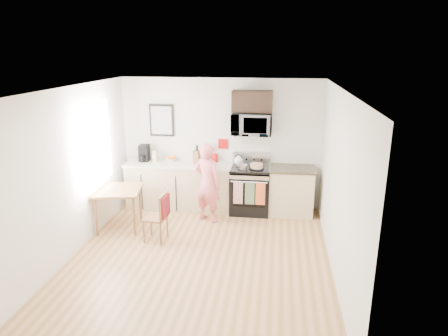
# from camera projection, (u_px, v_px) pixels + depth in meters

# --- Properties ---
(floor) EXTENTS (4.60, 4.60, 0.00)m
(floor) POSITION_uv_depth(u_px,v_px,m) (200.00, 258.00, 6.22)
(floor) COLOR olive
(floor) RESTS_ON ground
(back_wall) EXTENTS (4.00, 0.04, 2.60)m
(back_wall) POSITION_uv_depth(u_px,v_px,m) (221.00, 144.00, 8.03)
(back_wall) COLOR silver
(back_wall) RESTS_ON floor
(front_wall) EXTENTS (4.00, 0.04, 2.60)m
(front_wall) POSITION_uv_depth(u_px,v_px,m) (149.00, 257.00, 3.66)
(front_wall) COLOR silver
(front_wall) RESTS_ON floor
(left_wall) EXTENTS (0.04, 4.60, 2.60)m
(left_wall) POSITION_uv_depth(u_px,v_px,m) (70.00, 174.00, 6.10)
(left_wall) COLOR silver
(left_wall) RESTS_ON floor
(right_wall) EXTENTS (0.04, 4.60, 2.60)m
(right_wall) POSITION_uv_depth(u_px,v_px,m) (338.00, 185.00, 5.58)
(right_wall) COLOR silver
(right_wall) RESTS_ON floor
(ceiling) EXTENTS (4.00, 4.60, 0.04)m
(ceiling) POSITION_uv_depth(u_px,v_px,m) (196.00, 89.00, 5.47)
(ceiling) COLOR silver
(ceiling) RESTS_ON back_wall
(window) EXTENTS (0.06, 1.40, 1.50)m
(window) POSITION_uv_depth(u_px,v_px,m) (94.00, 146.00, 6.79)
(window) COLOR silver
(window) RESTS_ON left_wall
(cabinet_left) EXTENTS (2.10, 0.60, 0.90)m
(cabinet_left) POSITION_uv_depth(u_px,v_px,m) (180.00, 187.00, 8.09)
(cabinet_left) COLOR tan
(cabinet_left) RESTS_ON floor
(countertop_left) EXTENTS (2.14, 0.64, 0.04)m
(countertop_left) POSITION_uv_depth(u_px,v_px,m) (179.00, 164.00, 7.95)
(countertop_left) COLOR beige
(countertop_left) RESTS_ON cabinet_left
(cabinet_right) EXTENTS (0.84, 0.60, 0.90)m
(cabinet_right) POSITION_uv_depth(u_px,v_px,m) (291.00, 192.00, 7.80)
(cabinet_right) COLOR tan
(cabinet_right) RESTS_ON floor
(countertop_right) EXTENTS (0.88, 0.64, 0.04)m
(countertop_right) POSITION_uv_depth(u_px,v_px,m) (292.00, 169.00, 7.66)
(countertop_right) COLOR black
(countertop_right) RESTS_ON cabinet_right
(range) EXTENTS (0.76, 0.70, 1.16)m
(range) POSITION_uv_depth(u_px,v_px,m) (250.00, 191.00, 7.88)
(range) COLOR black
(range) RESTS_ON floor
(microwave) EXTENTS (0.76, 0.51, 0.42)m
(microwave) POSITION_uv_depth(u_px,v_px,m) (252.00, 124.00, 7.60)
(microwave) COLOR #B1B1B6
(microwave) RESTS_ON back_wall
(upper_cabinet) EXTENTS (0.76, 0.35, 0.40)m
(upper_cabinet) POSITION_uv_depth(u_px,v_px,m) (252.00, 101.00, 7.53)
(upper_cabinet) COLOR black
(upper_cabinet) RESTS_ON back_wall
(wall_art) EXTENTS (0.50, 0.04, 0.65)m
(wall_art) POSITION_uv_depth(u_px,v_px,m) (162.00, 120.00, 8.03)
(wall_art) COLOR black
(wall_art) RESTS_ON back_wall
(wall_trivet) EXTENTS (0.20, 0.02, 0.20)m
(wall_trivet) POSITION_uv_depth(u_px,v_px,m) (223.00, 144.00, 8.01)
(wall_trivet) COLOR #BA1010
(wall_trivet) RESTS_ON back_wall
(person) EXTENTS (0.64, 0.55, 1.50)m
(person) POSITION_uv_depth(u_px,v_px,m) (208.00, 183.00, 7.39)
(person) COLOR #C23542
(person) RESTS_ON floor
(dining_table) EXTENTS (0.80, 0.80, 0.74)m
(dining_table) POSITION_uv_depth(u_px,v_px,m) (118.00, 194.00, 7.10)
(dining_table) COLOR brown
(dining_table) RESTS_ON floor
(chair) EXTENTS (0.43, 0.39, 0.84)m
(chair) POSITION_uv_depth(u_px,v_px,m) (161.00, 211.00, 6.63)
(chair) COLOR brown
(chair) RESTS_ON floor
(knife_block) EXTENTS (0.13, 0.17, 0.25)m
(knife_block) POSITION_uv_depth(u_px,v_px,m) (197.00, 157.00, 7.97)
(knife_block) COLOR brown
(knife_block) RESTS_ON countertop_left
(utensil_crock) EXTENTS (0.13, 0.13, 0.39)m
(utensil_crock) POSITION_uv_depth(u_px,v_px,m) (215.00, 154.00, 8.02)
(utensil_crock) COLOR #BA1010
(utensil_crock) RESTS_ON countertop_left
(fruit_bowl) EXTENTS (0.28, 0.28, 0.10)m
(fruit_bowl) POSITION_uv_depth(u_px,v_px,m) (171.00, 159.00, 8.13)
(fruit_bowl) COLOR white
(fruit_bowl) RESTS_ON countertop_left
(milk_carton) EXTENTS (0.09, 0.09, 0.23)m
(milk_carton) POSITION_uv_depth(u_px,v_px,m) (155.00, 156.00, 8.03)
(milk_carton) COLOR tan
(milk_carton) RESTS_ON countertop_left
(coffee_maker) EXTENTS (0.20, 0.28, 0.33)m
(coffee_maker) POSITION_uv_depth(u_px,v_px,m) (144.00, 154.00, 8.08)
(coffee_maker) COLOR black
(coffee_maker) RESTS_ON countertop_left
(bread_bag) EXTENTS (0.31, 0.16, 0.11)m
(bread_bag) POSITION_uv_depth(u_px,v_px,m) (207.00, 165.00, 7.65)
(bread_bag) COLOR tan
(bread_bag) RESTS_ON countertop_left
(cake) EXTENTS (0.29, 0.29, 0.10)m
(cake) POSITION_uv_depth(u_px,v_px,m) (257.00, 166.00, 7.66)
(cake) COLOR black
(cake) RESTS_ON range
(kettle) EXTENTS (0.18, 0.18, 0.23)m
(kettle) POSITION_uv_depth(u_px,v_px,m) (239.00, 160.00, 7.86)
(kettle) COLOR white
(kettle) RESTS_ON range
(pot) EXTENTS (0.19, 0.30, 0.09)m
(pot) POSITION_uv_depth(u_px,v_px,m) (242.00, 167.00, 7.60)
(pot) COLOR #B1B1B6
(pot) RESTS_ON range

